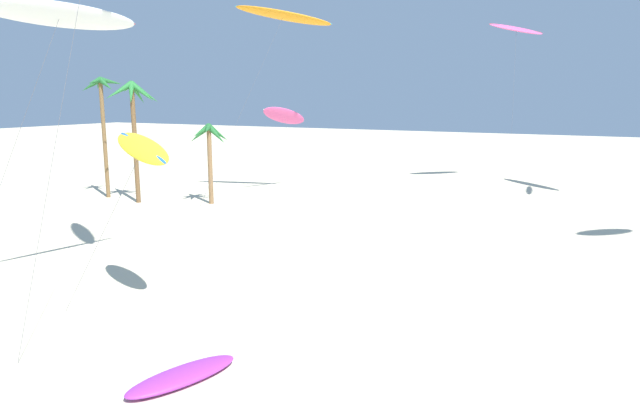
{
  "coord_description": "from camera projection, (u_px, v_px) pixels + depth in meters",
  "views": [
    {
      "loc": [
        10.48,
        0.37,
        9.29
      ],
      "look_at": [
        -0.67,
        21.83,
        4.63
      ],
      "focal_mm": 31.91,
      "sensor_mm": 36.0,
      "label": 1
    }
  ],
  "objects": [
    {
      "name": "flying_kite_1",
      "position": [
        60.0,
        15.0,
        25.12
      ],
      "size": [
        2.72,
        9.17,
        13.5
      ],
      "color": "white",
      "rests_on": "ground"
    },
    {
      "name": "palm_tree_0",
      "position": [
        102.0,
        101.0,
        51.45
      ],
      "size": [
        3.59,
        3.77,
        11.02
      ],
      "color": "brown",
      "rests_on": "ground"
    },
    {
      "name": "palm_tree_1",
      "position": [
        133.0,
        103.0,
        48.92
      ],
      "size": [
        4.83,
        4.75,
        10.61
      ],
      "color": "brown",
      "rests_on": "ground"
    },
    {
      "name": "flying_kite_2",
      "position": [
        516.0,
        29.0,
        57.69
      ],
      "size": [
        5.52,
        12.78,
        16.77
      ],
      "color": "#EA5193",
      "rests_on": "ground"
    },
    {
      "name": "flying_kite_3",
      "position": [
        284.0,
        116.0,
        54.97
      ],
      "size": [
        4.84,
        6.53,
        8.75
      ],
      "color": "#EA5193",
      "rests_on": "ground"
    },
    {
      "name": "grounded_kite_1",
      "position": [
        182.0,
        376.0,
        18.8
      ],
      "size": [
        2.47,
        4.24,
        0.38
      ],
      "color": "purple",
      "rests_on": "ground"
    },
    {
      "name": "palm_tree_2",
      "position": [
        209.0,
        138.0,
        48.91
      ],
      "size": [
        3.56,
        4.01,
        7.01
      ],
      "color": "olive",
      "rests_on": "ground"
    },
    {
      "name": "flying_kite_0",
      "position": [
        283.0,
        15.0,
        49.78
      ],
      "size": [
        8.47,
        10.62,
        17.55
      ],
      "color": "orange",
      "rests_on": "ground"
    },
    {
      "name": "flying_kite_8",
      "position": [
        142.0,
        148.0,
        24.3
      ],
      "size": [
        5.21,
        3.73,
        7.98
      ],
      "color": "yellow",
      "rests_on": "ground"
    }
  ]
}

